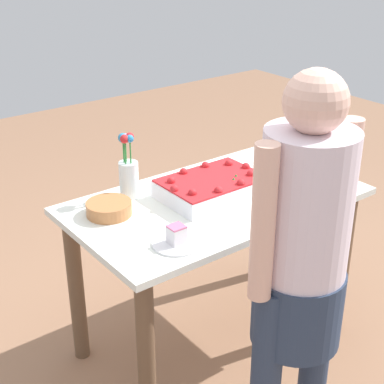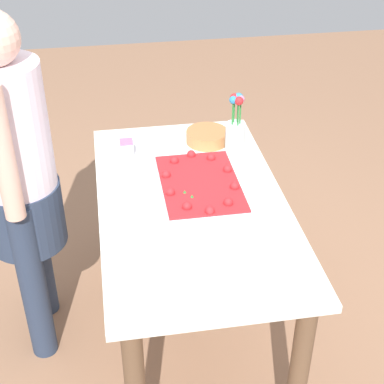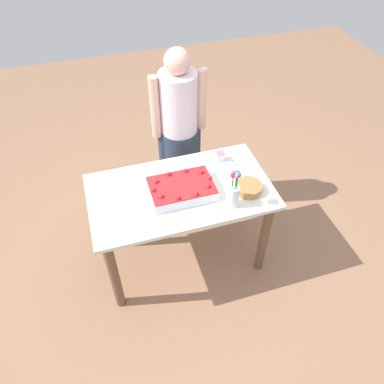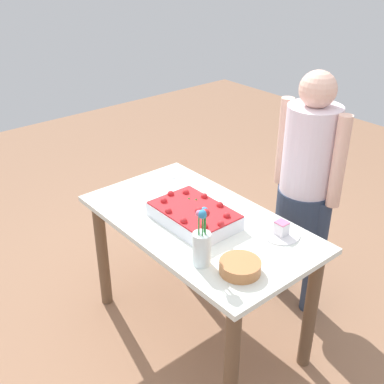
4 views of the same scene
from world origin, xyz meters
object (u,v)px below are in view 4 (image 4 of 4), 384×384
at_px(fruit_bowl, 240,267).
at_px(flower_vase, 202,243).
at_px(sheet_cake, 194,215).
at_px(person_standing, 306,181).
at_px(serving_plate_with_slice, 281,232).
at_px(cake_knife, 170,178).

bearing_deg(fruit_bowl, flower_vase, 30.67).
relative_size(sheet_cake, person_standing, 0.30).
xyz_separation_m(serving_plate_with_slice, person_standing, (0.20, -0.44, 0.06)).
relative_size(sheet_cake, fruit_bowl, 2.36).
bearing_deg(fruit_bowl, person_standing, -71.18).
relative_size(flower_vase, person_standing, 0.20).
height_order(cake_knife, fruit_bowl, fruit_bowl).
bearing_deg(sheet_cake, person_standing, -104.17).
xyz_separation_m(sheet_cake, flower_vase, (-0.29, 0.21, 0.07)).
relative_size(serving_plate_with_slice, flower_vase, 0.64).
relative_size(sheet_cake, cake_knife, 2.42).
xyz_separation_m(sheet_cake, cake_knife, (0.49, -0.21, -0.04)).
bearing_deg(flower_vase, person_standing, -82.42).
bearing_deg(serving_plate_with_slice, fruit_bowl, 101.95).
bearing_deg(sheet_cake, serving_plate_with_slice, -145.71).
distance_m(flower_vase, fruit_bowl, 0.20).
distance_m(sheet_cake, person_standing, 0.71).
relative_size(fruit_bowl, person_standing, 0.13).
bearing_deg(person_standing, serving_plate_with_slice, 24.18).
bearing_deg(person_standing, fruit_bowl, 18.82).
bearing_deg(fruit_bowl, sheet_cake, -14.17).
xyz_separation_m(cake_knife, fruit_bowl, (-0.93, 0.33, 0.03)).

